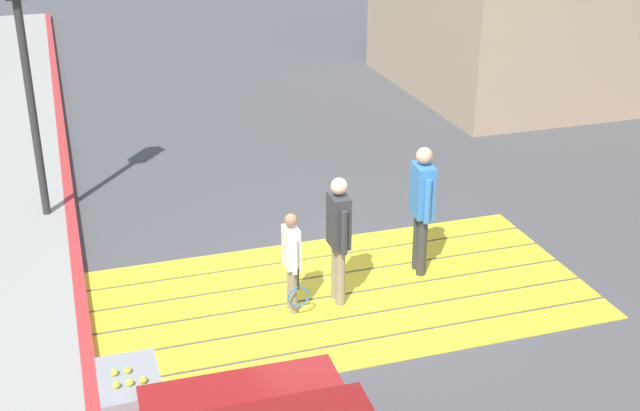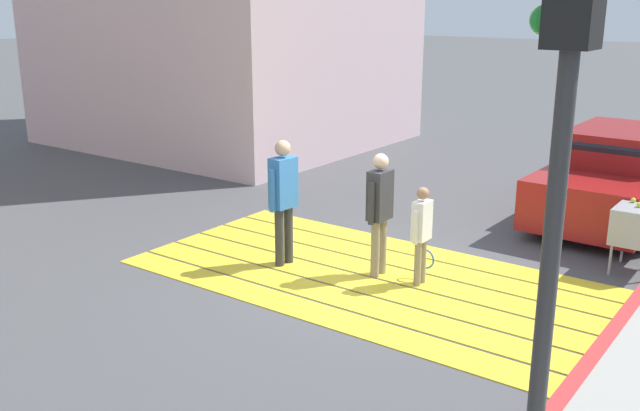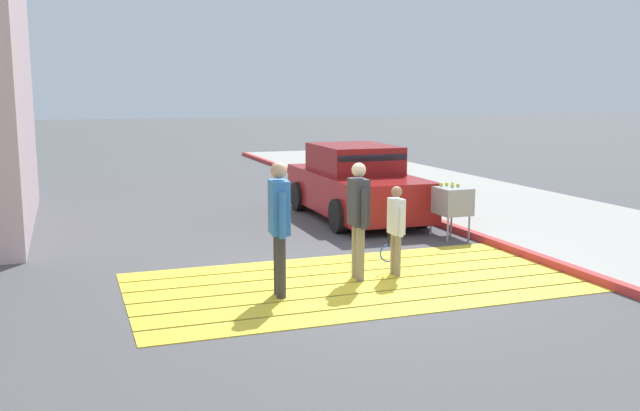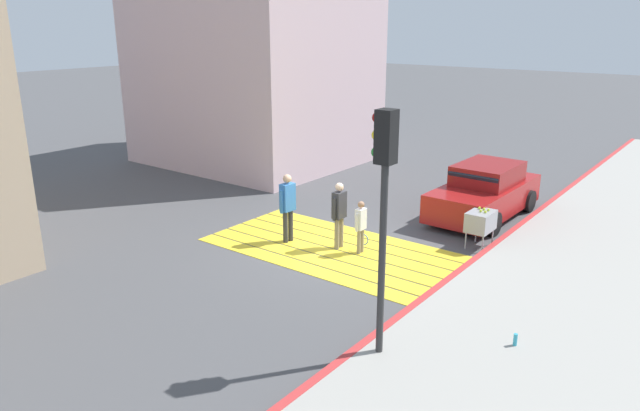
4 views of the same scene
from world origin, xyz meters
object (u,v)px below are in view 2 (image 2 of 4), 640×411
pedestrian_adult_trailing (380,206)px  pedestrian_child_with_racket (422,230)px  car_parked_near_curb (617,178)px  traffic_light_corner (561,112)px  pedestrian_adult_lead (283,194)px  tennis_ball_cart (637,224)px

pedestrian_adult_trailing → pedestrian_child_with_racket: (-0.62, -0.05, -0.24)m
car_parked_near_curb → traffic_light_corner: traffic_light_corner is taller
pedestrian_adult_lead → pedestrian_adult_trailing: pedestrian_adult_lead is taller
traffic_light_corner → pedestrian_adult_lead: (4.79, -3.29, -1.98)m
tennis_ball_cart → pedestrian_child_with_racket: (2.18, 2.17, 0.06)m
tennis_ball_cart → pedestrian_adult_lead: 4.90m
pedestrian_adult_lead → tennis_ball_cart: bearing=-147.2°
tennis_ball_cart → pedestrian_adult_lead: pedestrian_adult_lead is taller
car_parked_near_curb → pedestrian_adult_lead: size_ratio=2.39×
pedestrian_child_with_racket → tennis_ball_cart: bearing=-135.1°
pedestrian_adult_trailing → pedestrian_child_with_racket: size_ratio=1.28×
pedestrian_child_with_racket → pedestrian_adult_trailing: bearing=4.3°
tennis_ball_cart → pedestrian_adult_trailing: pedestrian_adult_trailing is taller
pedestrian_child_with_racket → pedestrian_adult_lead: bearing=13.9°
traffic_light_corner → tennis_ball_cart: 6.42m
traffic_light_corner → tennis_ball_cart: (0.68, -5.93, -2.34)m
pedestrian_adult_trailing → pedestrian_adult_lead: bearing=18.2°
pedestrian_adult_trailing → traffic_light_corner: bearing=133.0°
traffic_light_corner → pedestrian_adult_lead: traffic_light_corner is taller
tennis_ball_cart → pedestrian_adult_lead: size_ratio=0.56×
traffic_light_corner → pedestrian_adult_trailing: (3.48, -3.72, -2.04)m
car_parked_near_curb → tennis_ball_cart: car_parked_near_curb is taller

